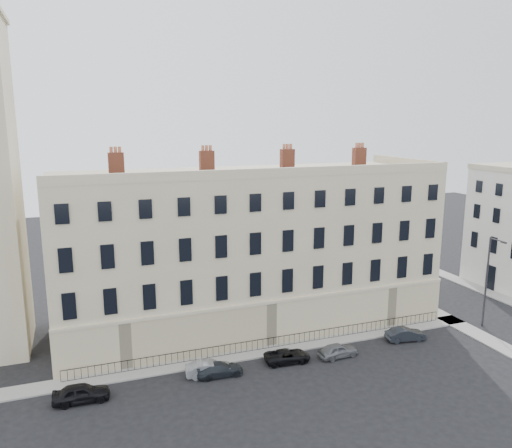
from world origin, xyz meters
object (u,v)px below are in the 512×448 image
(car_e, at_px, (338,350))
(streetlamp, at_px, (488,278))
(car_b, at_px, (209,368))
(car_f, at_px, (405,334))
(car_a, at_px, (81,393))
(car_c, at_px, (219,369))
(car_d, at_px, (287,356))

(car_e, distance_m, streetlamp, 17.07)
(car_b, distance_m, car_f, 18.46)
(car_a, bearing_deg, car_e, -88.54)
(car_c, bearing_deg, car_b, 72.34)
(car_c, height_order, car_f, car_f)
(car_e, height_order, car_f, car_f)
(car_a, distance_m, car_d, 16.17)
(streetlamp, bearing_deg, car_d, -179.75)
(car_a, xyz_separation_m, car_f, (27.95, 0.54, -0.08))
(car_c, relative_size, car_d, 0.97)
(car_f, bearing_deg, car_b, 98.90)
(car_d, bearing_deg, car_c, 97.77)
(car_a, height_order, car_e, car_a)
(streetlamp, bearing_deg, car_c, -179.32)
(car_c, distance_m, car_f, 17.70)
(car_c, distance_m, car_d, 5.92)
(car_c, height_order, car_e, car_e)
(car_b, height_order, car_c, car_b)
(streetlamp, bearing_deg, car_e, -177.52)
(car_c, bearing_deg, car_e, -89.18)
(car_d, relative_size, streetlamp, 0.43)
(car_b, xyz_separation_m, streetlamp, (27.57, 0.10, 4.35))
(car_a, relative_size, car_e, 1.13)
(car_c, relative_size, car_e, 1.07)
(car_e, bearing_deg, streetlamp, -90.67)
(car_d, xyz_separation_m, car_f, (11.78, 0.10, 0.06))
(car_c, height_order, car_d, car_c)
(car_d, height_order, car_f, car_f)
(car_f, bearing_deg, car_c, 99.83)
(car_c, bearing_deg, car_d, -84.80)
(car_a, relative_size, car_d, 1.02)
(car_b, height_order, streetlamp, streetlamp)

